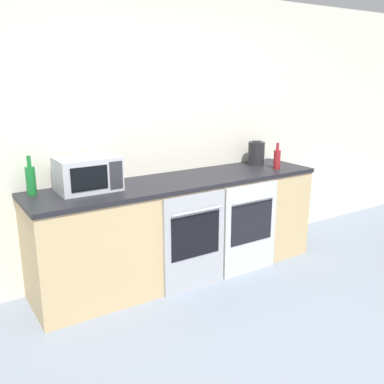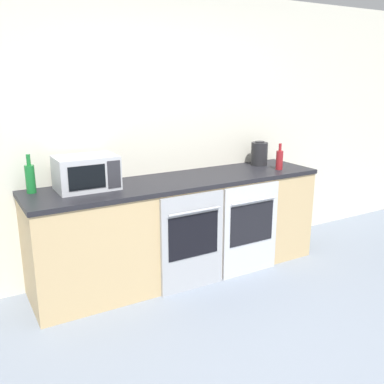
{
  "view_description": "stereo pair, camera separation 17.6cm",
  "coord_description": "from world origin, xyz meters",
  "px_view_note": "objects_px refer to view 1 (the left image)",
  "views": [
    {
      "loc": [
        -1.96,
        -1.6,
        1.84
      ],
      "look_at": [
        0.13,
        1.64,
        0.79
      ],
      "focal_mm": 40.0,
      "sensor_mm": 36.0,
      "label": 1
    },
    {
      "loc": [
        -1.81,
        -1.69,
        1.84
      ],
      "look_at": [
        0.13,
        1.64,
        0.79
      ],
      "focal_mm": 40.0,
      "sensor_mm": 36.0,
      "label": 2
    }
  ],
  "objects_px": {
    "oven_left": "(195,242)",
    "oven_right": "(251,228)",
    "microwave": "(88,174)",
    "bottle_green": "(31,180)",
    "kettle": "(256,153)",
    "bottle_red": "(277,159)"
  },
  "relations": [
    {
      "from": "oven_left",
      "to": "oven_right",
      "type": "xyz_separation_m",
      "value": [
        0.63,
        0.0,
        0.0
      ]
    },
    {
      "from": "microwave",
      "to": "oven_left",
      "type": "bearing_deg",
      "value": -28.25
    },
    {
      "from": "oven_left",
      "to": "bottle_green",
      "type": "xyz_separation_m",
      "value": [
        -1.2,
        0.53,
        0.61
      ]
    },
    {
      "from": "microwave",
      "to": "kettle",
      "type": "height_order",
      "value": "microwave"
    },
    {
      "from": "oven_left",
      "to": "bottle_red",
      "type": "bearing_deg",
      "value": 10.32
    },
    {
      "from": "oven_right",
      "to": "bottle_green",
      "type": "bearing_deg",
      "value": 163.91
    },
    {
      "from": "bottle_red",
      "to": "kettle",
      "type": "height_order",
      "value": "bottle_red"
    },
    {
      "from": "oven_right",
      "to": "kettle",
      "type": "bearing_deg",
      "value": 46.44
    },
    {
      "from": "oven_left",
      "to": "bottle_green",
      "type": "bearing_deg",
      "value": 156.23
    },
    {
      "from": "microwave",
      "to": "kettle",
      "type": "relative_size",
      "value": 1.97
    },
    {
      "from": "bottle_green",
      "to": "kettle",
      "type": "distance_m",
      "value": 2.29
    },
    {
      "from": "bottle_red",
      "to": "kettle",
      "type": "xyz_separation_m",
      "value": [
        -0.03,
        0.28,
        0.02
      ]
    },
    {
      "from": "microwave",
      "to": "oven_right",
      "type": "bearing_deg",
      "value": -16.49
    },
    {
      "from": "oven_right",
      "to": "kettle",
      "type": "xyz_separation_m",
      "value": [
        0.46,
        0.48,
        0.61
      ]
    },
    {
      "from": "bottle_red",
      "to": "oven_left",
      "type": "bearing_deg",
      "value": -169.68
    },
    {
      "from": "oven_left",
      "to": "oven_right",
      "type": "relative_size",
      "value": 1.0
    },
    {
      "from": "oven_left",
      "to": "bottle_red",
      "type": "distance_m",
      "value": 1.28
    },
    {
      "from": "microwave",
      "to": "kettle",
      "type": "bearing_deg",
      "value": 2.12
    },
    {
      "from": "oven_left",
      "to": "bottle_green",
      "type": "distance_m",
      "value": 1.44
    },
    {
      "from": "oven_left",
      "to": "kettle",
      "type": "bearing_deg",
      "value": 23.95
    },
    {
      "from": "bottle_green",
      "to": "kettle",
      "type": "height_order",
      "value": "bottle_green"
    },
    {
      "from": "oven_left",
      "to": "kettle",
      "type": "distance_m",
      "value": 1.34
    }
  ]
}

